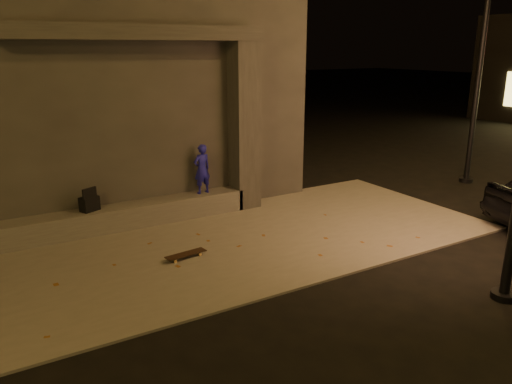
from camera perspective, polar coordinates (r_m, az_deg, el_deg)
ground at (r=7.61m, az=1.44°, el=-11.28°), size 120.00×120.00×0.00m
sidewalk at (r=9.20m, az=-5.21°, el=-6.16°), size 11.00×4.40×0.04m
building at (r=12.51m, az=-18.93°, el=11.22°), size 9.00×5.10×5.22m
ledge at (r=10.22m, az=-17.17°, el=-3.06°), size 6.00×0.55×0.45m
column at (r=10.97m, az=-1.37°, el=7.45°), size 0.55×0.55×3.60m
canopy at (r=10.01m, az=-13.18°, el=17.35°), size 5.00×0.70×0.28m
skateboarder at (r=10.68m, az=-6.20°, el=2.63°), size 0.42×0.31×1.06m
backpack at (r=10.07m, az=-18.51°, el=-1.15°), size 0.40×0.34×0.48m
skateboard at (r=8.68m, az=-8.03°, el=-7.07°), size 0.74×0.27×0.08m
street_lamp_2 at (r=14.28m, az=24.93°, el=18.77°), size 0.36×0.36×7.99m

